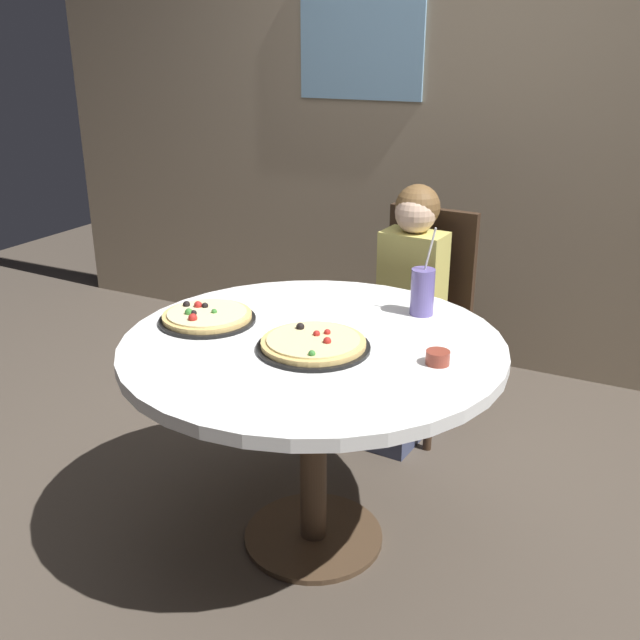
{
  "coord_description": "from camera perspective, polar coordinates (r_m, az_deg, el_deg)",
  "views": [
    {
      "loc": [
        0.96,
        -1.84,
        1.63
      ],
      "look_at": [
        0.0,
        0.05,
        0.8
      ],
      "focal_mm": 40.68,
      "sensor_mm": 36.0,
      "label": 1
    }
  ],
  "objects": [
    {
      "name": "diner_child",
      "position": [
        3.07,
        6.55,
        -0.78
      ],
      "size": [
        0.28,
        0.42,
        1.08
      ],
      "color": "#3F4766",
      "rests_on": "ground_plane"
    },
    {
      "name": "soda_cup",
      "position": [
        2.47,
        8.07,
        2.23
      ],
      "size": [
        0.08,
        0.08,
        0.31
      ],
      "color": "#6659A5",
      "rests_on": "dining_table"
    },
    {
      "name": "pizza_veggie",
      "position": [
        2.19,
        -0.52,
        -1.9
      ],
      "size": [
        0.35,
        0.35,
        0.05
      ],
      "color": "black",
      "rests_on": "dining_table"
    },
    {
      "name": "dining_table",
      "position": [
        2.3,
        -0.57,
        -3.87
      ],
      "size": [
        1.2,
        1.2,
        0.75
      ],
      "color": "white",
      "rests_on": "ground_plane"
    },
    {
      "name": "ground_plane",
      "position": [
        2.64,
        -0.51,
        -16.76
      ],
      "size": [
        8.0,
        8.0,
        0.0
      ],
      "primitive_type": "plane",
      "color": "#4C4238"
    },
    {
      "name": "chair_wooden",
      "position": [
        3.21,
        7.94,
        1.04
      ],
      "size": [
        0.43,
        0.43,
        0.95
      ],
      "color": "#382619",
      "rests_on": "ground_plane"
    },
    {
      "name": "pizza_cheese",
      "position": [
        2.43,
        -8.89,
        0.24
      ],
      "size": [
        0.32,
        0.32,
        0.05
      ],
      "color": "black",
      "rests_on": "dining_table"
    },
    {
      "name": "wall_with_window",
      "position": [
        3.77,
        12.73,
        18.09
      ],
      "size": [
        5.2,
        0.14,
        2.9
      ],
      "color": "gray",
      "rests_on": "ground_plane"
    },
    {
      "name": "sauce_bowl",
      "position": [
        2.12,
        9.24,
        -2.93
      ],
      "size": [
        0.07,
        0.07,
        0.04
      ],
      "primitive_type": "cylinder",
      "color": "brown",
      "rests_on": "dining_table"
    }
  ]
}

